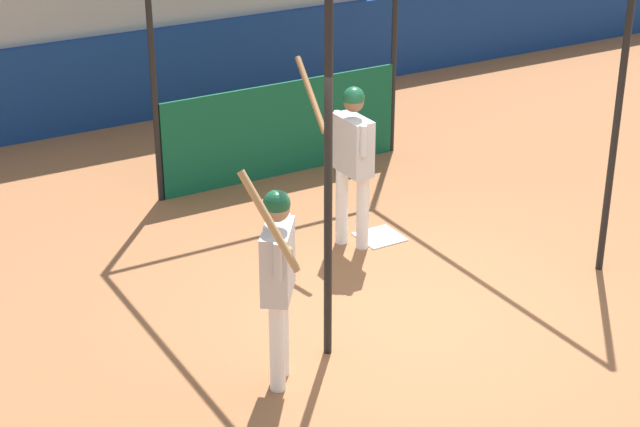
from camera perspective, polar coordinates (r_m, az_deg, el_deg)
The scene contains 6 objects.
ground_plane at distance 9.96m, azimuth 4.85°, elevation -5.46°, with size 60.00×60.00×0.00m, color #935B38.
outfield_wall at distance 14.90m, azimuth -8.99°, elevation 7.31°, with size 24.00×0.12×1.25m.
batting_cage at distance 11.88m, azimuth -0.21°, elevation 6.98°, with size 3.23×3.87×3.16m.
home_plate at distance 11.41m, azimuth 3.20°, elevation -1.25°, with size 0.44×0.44×0.02m.
player_batter at distance 10.82m, azimuth 1.70°, elevation 3.32°, with size 0.55×0.96×1.93m.
player_waiting at distance 8.47m, azimuth -2.26°, elevation -3.05°, with size 0.61×0.81×2.01m.
Camera 1 is at (-5.01, -7.03, 4.97)m, focal length 60.00 mm.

